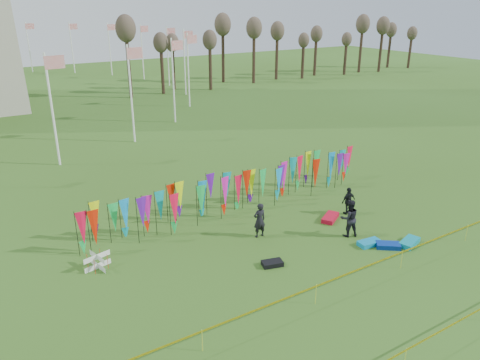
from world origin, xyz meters
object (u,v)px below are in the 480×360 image
kite_bag_teal (409,242)px  kite_bag_blue (388,245)px  box_kite (98,261)px  kite_bag_red (330,218)px  person_left (259,220)px  person_mid (349,218)px  person_right (348,201)px  kite_bag_black (272,263)px  kite_bag_turquoise (369,243)px

kite_bag_teal → kite_bag_blue: bearing=163.0°
kite_bag_blue → kite_bag_teal: size_ratio=0.88×
box_kite → kite_bag_red: box_kite is taller
person_left → person_mid: (3.90, -2.32, 0.07)m
kite_bag_blue → kite_bag_red: 3.84m
person_right → kite_bag_red: size_ratio=1.17×
person_left → person_right: (5.75, -0.39, -0.13)m
box_kite → kite_bag_red: 12.38m
kite_bag_black → box_kite: bearing=149.8°
person_right → kite_bag_turquoise: person_right is taller
person_right → person_left: bearing=-3.7°
person_mid → kite_bag_blue: bearing=131.8°
kite_bag_turquoise → kite_bag_red: (0.31, 3.16, 0.01)m
box_kite → kite_bag_blue: size_ratio=0.64×
box_kite → person_left: bearing=-9.5°
kite_bag_black → kite_bag_teal: 7.16m
person_left → kite_bag_black: size_ratio=1.97×
person_right → kite_bag_red: person_right is taller
person_right → kite_bag_turquoise: size_ratio=1.38×
kite_bag_blue → kite_bag_teal: 1.18m
kite_bag_turquoise → kite_bag_black: (-5.16, 0.99, -0.01)m
person_right → kite_bag_black: size_ratio=1.69×
person_right → kite_bag_black: (-6.82, -2.23, -0.68)m
person_left → kite_bag_red: size_ratio=1.36×
box_kite → kite_bag_teal: size_ratio=0.57×
box_kite → person_right: size_ratio=0.46×
kite_bag_blue → person_mid: bearing=111.4°
box_kite → person_left: (7.85, -1.31, 0.56)m
person_mid → kite_bag_teal: person_mid is taller
kite_bag_turquoise → kite_bag_black: 5.26m
box_kite → person_mid: size_ratio=0.37×
box_kite → person_left: size_ratio=0.40×
box_kite → person_right: person_right is taller
kite_bag_turquoise → kite_bag_teal: bearing=-30.6°
kite_bag_teal → kite_bag_red: bearing=108.6°
box_kite → kite_bag_teal: box_kite is taller
kite_bag_black → kite_bag_teal: kite_bag_teal is taller
person_left → person_right: bearing=179.3°
person_mid → kite_bag_blue: (0.77, -1.96, -0.87)m
person_mid → person_right: person_mid is taller
kite_bag_turquoise → kite_bag_black: size_ratio=1.23×
kite_bag_black → kite_bag_teal: (6.87, -2.00, 0.01)m
person_mid → kite_bag_red: 2.11m
kite_bag_blue → kite_bag_red: size_ratio=0.84×
kite_bag_turquoise → person_right: bearing=62.8°
kite_bag_blue → kite_bag_red: kite_bag_red is taller
kite_bag_red → kite_bag_teal: bearing=-71.4°
person_left → kite_bag_red: 4.49m
person_left → kite_bag_teal: size_ratio=1.43×
person_mid → person_left: bearing=-10.3°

